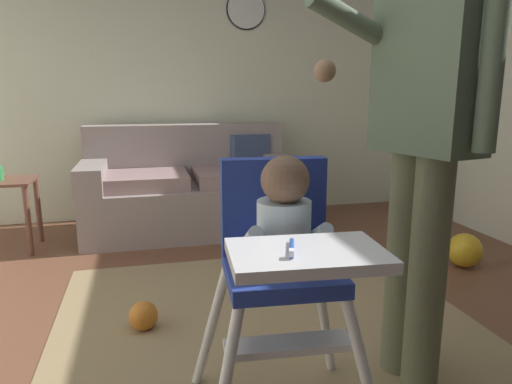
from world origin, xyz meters
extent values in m
cube|color=brown|center=(0.00, 0.00, -0.05)|extent=(5.90, 6.56, 0.10)
cube|color=silver|center=(0.00, 2.51, 1.30)|extent=(5.10, 0.06, 2.60)
cube|color=#98815A|center=(0.03, -0.04, 0.00)|extent=(2.06, 2.45, 0.01)
cube|color=gray|center=(-0.15, 1.93, 0.20)|extent=(1.70, 0.84, 0.40)
cube|color=gray|center=(-0.15, 2.26, 0.63)|extent=(1.70, 0.22, 0.46)
cube|color=gray|center=(-0.91, 1.93, 0.50)|extent=(0.20, 0.84, 0.20)
cube|color=gray|center=(0.60, 1.93, 0.50)|extent=(0.20, 0.84, 0.20)
cube|color=gray|center=(-0.51, 1.88, 0.46)|extent=(0.64, 0.60, 0.11)
cube|color=gray|center=(0.20, 1.88, 0.46)|extent=(0.64, 0.60, 0.11)
cube|color=#3D4C75|center=(0.39, 2.13, 0.60)|extent=(0.35, 0.17, 0.34)
cylinder|color=white|center=(-0.30, -0.23, 0.27)|extent=(0.16, 0.18, 0.54)
cylinder|color=white|center=(0.14, -0.26, 0.27)|extent=(0.18, 0.16, 0.54)
cube|color=#263B9C|center=(-0.10, -0.46, 0.56)|extent=(0.39, 0.39, 0.05)
cube|color=#263B9C|center=(-0.09, -0.31, 0.75)|extent=(0.36, 0.10, 0.33)
cube|color=white|center=(-0.12, -0.75, 0.72)|extent=(0.42, 0.29, 0.03)
cube|color=white|center=(-0.11, -0.57, 0.36)|extent=(0.41, 0.13, 0.02)
cylinder|color=silver|center=(-0.10, -0.48, 0.69)|extent=(0.18, 0.18, 0.22)
sphere|color=brown|center=(-0.10, -0.49, 0.87)|extent=(0.15, 0.15, 0.15)
cylinder|color=silver|center=(-0.21, -0.51, 0.70)|extent=(0.06, 0.15, 0.10)
cylinder|color=silver|center=(0.00, -0.53, 0.70)|extent=(0.06, 0.15, 0.10)
cylinder|color=blue|center=(-0.16, -0.75, 0.74)|extent=(0.05, 0.13, 0.01)
cube|color=white|center=(-0.18, -0.80, 0.75)|extent=(0.02, 0.03, 0.02)
cylinder|color=#65694C|center=(0.47, -0.26, 0.46)|extent=(0.14, 0.14, 0.91)
cylinder|color=#65694C|center=(0.50, -0.38, 0.46)|extent=(0.14, 0.14, 0.91)
cube|color=#576953|center=(0.48, -0.32, 1.21)|extent=(0.29, 0.44, 0.59)
cylinder|color=#576953|center=(0.28, -0.18, 1.36)|extent=(0.48, 0.18, 0.23)
sphere|color=#997051|center=(0.12, -0.22, 1.20)|extent=(0.08, 0.08, 0.08)
cylinder|color=#576953|center=(0.54, -0.55, 1.21)|extent=(0.07, 0.07, 0.53)
sphere|color=gold|center=(1.51, 0.67, 0.11)|extent=(0.22, 0.22, 0.22)
sphere|color=orange|center=(-0.56, 0.32, 0.07)|extent=(0.14, 0.14, 0.14)
cube|color=brown|center=(-1.50, 1.76, 0.51)|extent=(0.40, 0.40, 0.02)
cylinder|color=brown|center=(-1.33, 1.59, 0.25)|extent=(0.04, 0.04, 0.50)
cylinder|color=brown|center=(-1.33, 1.93, 0.25)|extent=(0.04, 0.04, 0.50)
cylinder|color=white|center=(0.44, 2.46, 1.86)|extent=(0.33, 0.03, 0.33)
cylinder|color=black|center=(0.44, 2.48, 1.86)|extent=(0.36, 0.02, 0.36)
camera|label=1|loc=(-0.52, -1.81, 1.13)|focal=32.41mm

